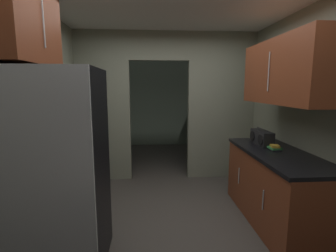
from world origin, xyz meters
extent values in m
plane|color=#47423D|center=(0.00, 0.00, 0.00)|extent=(20.00, 20.00, 0.00)
cube|color=silver|center=(0.00, 0.53, 2.62)|extent=(3.53, 7.50, 0.06)
cube|color=gray|center=(-1.11, 1.75, 1.30)|extent=(0.91, 0.12, 2.59)
cube|color=gray|center=(0.97, 1.75, 1.30)|extent=(1.19, 0.12, 2.59)
cube|color=gray|center=(-0.14, 1.75, 2.35)|extent=(1.03, 0.12, 0.49)
cube|color=slate|center=(0.00, 4.44, 1.30)|extent=(3.13, 0.10, 2.59)
cube|color=slate|center=(-1.52, 3.10, 1.30)|extent=(0.10, 2.69, 2.59)
cube|color=slate|center=(1.52, 3.10, 1.30)|extent=(0.10, 2.69, 2.59)
cube|color=gray|center=(-1.62, -0.37, 1.30)|extent=(0.10, 4.25, 2.59)
cube|color=black|center=(-1.15, -0.43, 0.91)|extent=(0.84, 0.70, 1.81)
cube|color=#B7BABC|center=(-1.15, -0.79, 0.91)|extent=(0.84, 0.03, 1.81)
cube|color=brown|center=(1.22, 0.11, 0.42)|extent=(0.64, 1.67, 0.84)
cube|color=black|center=(1.22, 0.11, 0.86)|extent=(0.68, 1.67, 0.04)
cylinder|color=#B7BABC|center=(0.89, -0.25, 0.46)|extent=(0.01, 0.01, 0.22)
cylinder|color=#B7BABC|center=(0.89, 0.48, 0.46)|extent=(0.01, 0.01, 0.22)
cube|color=brown|center=(1.22, 0.11, 1.82)|extent=(0.34, 1.50, 0.73)
cylinder|color=#B7BABC|center=(1.04, 0.11, 1.82)|extent=(0.01, 0.01, 0.44)
cube|color=brown|center=(-1.39, -0.34, 2.21)|extent=(0.34, 0.92, 0.73)
cylinder|color=#B7BABC|center=(-1.20, -0.34, 2.21)|extent=(0.01, 0.01, 0.44)
cube|color=black|center=(1.19, 0.51, 0.98)|extent=(0.14, 0.43, 0.19)
cylinder|color=#262626|center=(1.19, 0.51, 1.09)|extent=(0.02, 0.30, 0.02)
cylinder|color=black|center=(1.12, 0.38, 0.98)|extent=(0.01, 0.13, 0.13)
cylinder|color=black|center=(1.12, 0.64, 0.98)|extent=(0.01, 0.13, 0.13)
cube|color=black|center=(1.23, 0.20, 0.89)|extent=(0.14, 0.17, 0.02)
cube|color=#388C47|center=(1.22, 0.21, 0.91)|extent=(0.14, 0.15, 0.02)
cube|color=gold|center=(1.22, 0.20, 0.94)|extent=(0.11, 0.13, 0.03)
camera|label=1|loc=(-0.29, -2.67, 1.65)|focal=26.62mm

